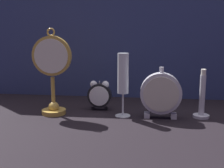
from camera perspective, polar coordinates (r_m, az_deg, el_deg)
ground_plane at (r=1.11m, az=-0.50°, el=-6.27°), size 4.00×4.00×0.00m
fabric_backdrop_drape at (r=1.38m, az=1.25°, el=9.42°), size 1.39×0.01×0.58m
pocket_watch_on_stand at (r=1.14m, az=-10.85°, el=1.95°), size 0.14×0.09×0.31m
alarm_clock_twin_bell at (r=1.20m, az=-2.29°, el=-1.82°), size 0.09×0.03×0.11m
mantel_clock_silver at (r=1.10m, az=8.93°, el=-1.77°), size 0.14×0.04×0.18m
champagne_flute at (r=1.10m, az=2.04°, el=1.10°), size 0.05×0.05×0.23m
brass_candlestick at (r=1.14m, az=16.11°, el=-2.99°), size 0.06×0.06×0.17m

